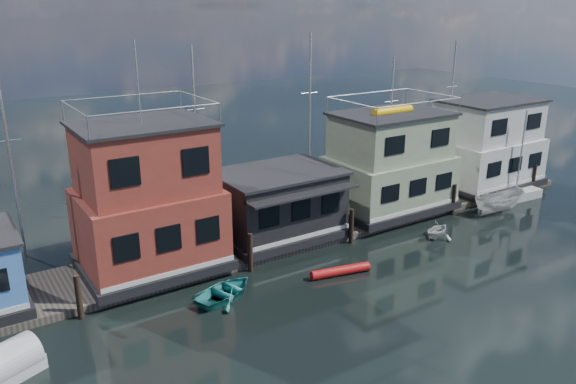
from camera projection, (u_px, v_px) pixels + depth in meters
ground at (427, 326)px, 25.40m from camera, size 160.00×160.00×0.00m
dock at (285, 235)px, 34.90m from camera, size 48.00×5.00×0.40m
houseboat_red at (148, 201)px, 29.28m from camera, size 7.40×5.90×11.86m
houseboat_dark at (278, 203)px, 33.92m from camera, size 7.40×6.10×4.06m
houseboat_green at (390, 164)px, 38.22m from camera, size 8.40×5.90×7.03m
houseboat_white at (486, 145)px, 43.38m from camera, size 8.40×5.90×6.66m
pilings at (306, 238)px, 32.21m from camera, size 42.28×0.28×2.20m
background_masts at (295, 126)px, 40.44m from camera, size 36.40×0.16×12.00m
dinghy_teal at (226, 291)px, 27.78m from camera, size 4.05×3.47×0.71m
motorboat at (499, 202)px, 39.00m from camera, size 4.31×2.22×1.59m
day_sailer at (516, 194)px, 41.87m from camera, size 4.32×1.72×6.68m
red_kayak at (340, 271)px, 30.13m from camera, size 3.41×1.19×0.50m
dinghy_white at (437, 229)px, 34.85m from camera, size 2.50×2.27×1.14m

